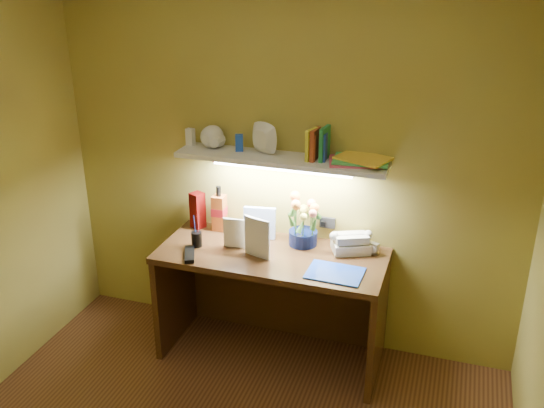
# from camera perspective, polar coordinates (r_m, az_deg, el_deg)

# --- Properties ---
(desk) EXTENTS (1.40, 0.60, 0.75)m
(desk) POSITION_cam_1_polar(r_m,az_deg,el_deg) (3.91, -0.04, -9.53)
(desk) COLOR #3B1D10
(desk) RESTS_ON ground
(flower_bouquet) EXTENTS (0.21, 0.21, 0.32)m
(flower_bouquet) POSITION_cam_1_polar(r_m,az_deg,el_deg) (3.77, 2.97, -1.62)
(flower_bouquet) COLOR #07123C
(flower_bouquet) RESTS_ON desk
(telephone) EXTENTS (0.27, 0.24, 0.13)m
(telephone) POSITION_cam_1_polar(r_m,az_deg,el_deg) (3.75, 7.43, -3.49)
(telephone) COLOR #ECE8C9
(telephone) RESTS_ON desk
(desk_clock) EXTENTS (0.08, 0.06, 0.07)m
(desk_clock) POSITION_cam_1_polar(r_m,az_deg,el_deg) (3.76, 9.47, -4.11)
(desk_clock) COLOR #ABACB0
(desk_clock) RESTS_ON desk
(whisky_bottle) EXTENTS (0.08, 0.08, 0.31)m
(whisky_bottle) POSITION_cam_1_polar(r_m,az_deg,el_deg) (3.98, -5.00, -0.40)
(whisky_bottle) COLOR #C35B22
(whisky_bottle) RESTS_ON desk
(whisky_box) EXTENTS (0.10, 0.10, 0.24)m
(whisky_box) POSITION_cam_1_polar(r_m,az_deg,el_deg) (4.05, -7.01, -0.58)
(whisky_box) COLOR #560705
(whisky_box) RESTS_ON desk
(pen_cup) EXTENTS (0.07, 0.07, 0.16)m
(pen_cup) POSITION_cam_1_polar(r_m,az_deg,el_deg) (3.81, -7.12, -2.84)
(pen_cup) COLOR black
(pen_cup) RESTS_ON desk
(art_card) EXTENTS (0.21, 0.07, 0.20)m
(art_card) POSITION_cam_1_polar(r_m,az_deg,el_deg) (3.88, -1.18, -1.79)
(art_card) COLOR white
(art_card) RESTS_ON desk
(tv_remote) EXTENTS (0.14, 0.21, 0.02)m
(tv_remote) POSITION_cam_1_polar(r_m,az_deg,el_deg) (3.72, -7.77, -4.70)
(tv_remote) COLOR black
(tv_remote) RESTS_ON desk
(blue_folder) EXTENTS (0.33, 0.24, 0.01)m
(blue_folder) POSITION_cam_1_polar(r_m,az_deg,el_deg) (3.51, 5.95, -6.48)
(blue_folder) COLOR blue
(blue_folder) RESTS_ON desk
(desk_book_a) EXTENTS (0.15, 0.02, 0.20)m
(desk_book_a) POSITION_cam_1_polar(r_m,az_deg,el_deg) (3.78, -4.60, -2.63)
(desk_book_a) COLOR white
(desk_book_a) RESTS_ON desk
(desk_book_b) EXTENTS (0.18, 0.08, 0.25)m
(desk_book_b) POSITION_cam_1_polar(r_m,az_deg,el_deg) (3.68, -2.59, -2.80)
(desk_book_b) COLOR white
(desk_book_b) RESTS_ON desk
(wall_shelf) EXTENTS (1.32, 0.32, 0.23)m
(wall_shelf) POSITION_cam_1_polar(r_m,az_deg,el_deg) (3.66, 0.77, 4.75)
(wall_shelf) COLOR white
(wall_shelf) RESTS_ON ground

